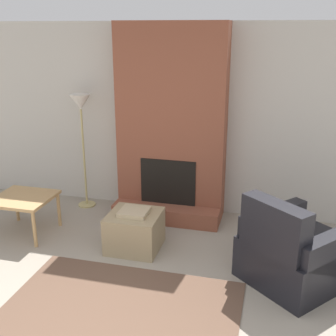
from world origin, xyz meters
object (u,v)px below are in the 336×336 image
object	(u,v)px
ottoman	(135,230)
armchair	(294,255)
side_table	(23,201)
floor_lamp_left	(81,112)

from	to	relation	value
ottoman	armchair	distance (m)	1.82
side_table	armchair	bearing A→B (deg)	-4.64
armchair	floor_lamp_left	world-z (taller)	floor_lamp_left
armchair	floor_lamp_left	size ratio (longest dim) A/B	0.81
ottoman	floor_lamp_left	distance (m)	1.92
ottoman	armchair	xyz separation A→B (m)	(1.80, -0.25, 0.07)
side_table	floor_lamp_left	world-z (taller)	floor_lamp_left
armchair	floor_lamp_left	distance (m)	3.37
armchair	side_table	size ratio (longest dim) A/B	1.89
floor_lamp_left	ottoman	bearing A→B (deg)	-43.18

